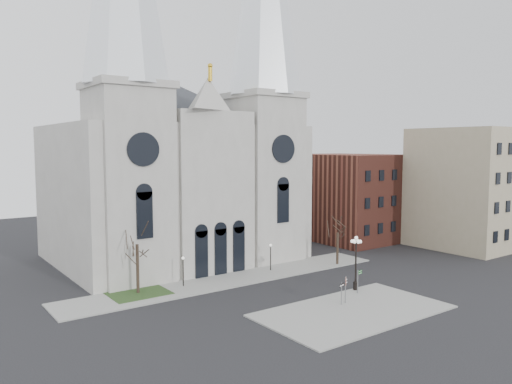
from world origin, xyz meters
TOP-DOWN VIEW (x-y plane):
  - ground at (0.00, 0.00)m, footprint 160.00×160.00m
  - sidewalk_near at (3.00, -5.00)m, footprint 18.00×10.00m
  - sidewalk_far at (0.00, 11.00)m, footprint 40.00×6.00m
  - grass_patch at (-11.00, 12.00)m, footprint 6.00×5.00m
  - cathedral at (0.00, 22.86)m, footprint 33.00×26.66m
  - bg_building_brick at (30.00, 22.00)m, footprint 14.00×18.00m
  - bg_building_tan at (38.00, 6.00)m, footprint 10.00×14.00m
  - tree_left at (-11.00, 12.00)m, footprint 3.20×3.20m
  - tree_right at (15.00, 9.00)m, footprint 3.20×3.20m
  - ped_lamp_left at (-6.00, 11.50)m, footprint 0.32×0.32m
  - ped_lamp_right at (6.00, 11.50)m, footprint 0.32×0.32m
  - stop_sign at (3.96, -3.03)m, footprint 0.89×0.40m
  - globe_lamp at (8.12, -0.50)m, footprint 1.63×1.63m
  - one_way_sign at (3.28, -3.18)m, footprint 0.92×0.34m
  - street_name_sign at (7.47, -1.46)m, footprint 0.77×0.19m

SIDE VIEW (x-z plane):
  - ground at x=0.00m, z-range 0.00..0.00m
  - sidewalk_near at x=3.00m, z-range 0.00..0.14m
  - sidewalk_far at x=0.00m, z-range 0.00..0.14m
  - grass_patch at x=-11.00m, z-range 0.00..0.18m
  - street_name_sign at x=7.47m, z-range 0.35..2.78m
  - one_way_sign at x=3.28m, z-range 0.52..2.71m
  - stop_sign at x=3.96m, z-range 0.69..3.35m
  - ped_lamp_left at x=-6.00m, z-range 0.70..3.96m
  - ped_lamp_right at x=6.00m, z-range 0.70..3.96m
  - globe_lamp at x=8.12m, z-range 0.88..6.66m
  - tree_right at x=15.00m, z-range 1.47..7.47m
  - tree_left at x=-11.00m, z-range 1.83..9.33m
  - bg_building_brick at x=30.00m, z-range 0.00..14.00m
  - bg_building_tan at x=38.00m, z-range 0.00..18.00m
  - cathedral at x=0.00m, z-range -8.52..45.48m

